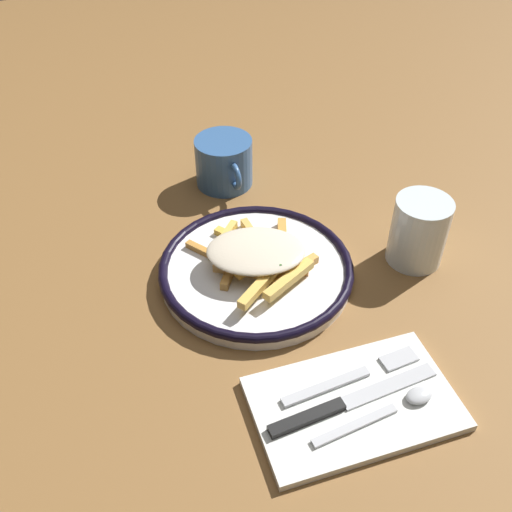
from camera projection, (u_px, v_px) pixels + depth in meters
name	position (u px, v px, depth m)	size (l,w,h in m)	color
ground_plane	(256.00, 277.00, 0.82)	(2.60, 2.60, 0.00)	brown
plate	(256.00, 270.00, 0.81)	(0.27, 0.27, 0.03)	white
fries_heap	(256.00, 256.00, 0.80)	(0.18, 0.17, 0.04)	gold
napkin	(354.00, 403.00, 0.66)	(0.14, 0.23, 0.01)	silver
fork	(352.00, 377.00, 0.68)	(0.02, 0.18, 0.00)	silver
knife	(340.00, 405.00, 0.65)	(0.02, 0.21, 0.01)	black
spoon	(394.00, 407.00, 0.65)	(0.02, 0.15, 0.01)	silver
water_glass	(419.00, 231.00, 0.82)	(0.08, 0.08, 0.10)	silver
coffee_mug	(224.00, 162.00, 0.97)	(0.12, 0.09, 0.08)	#365F97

